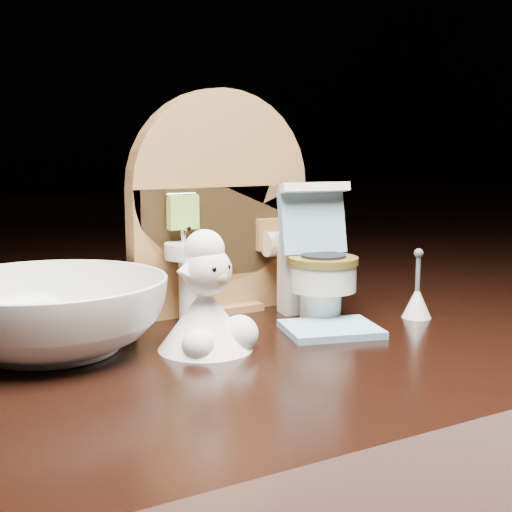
% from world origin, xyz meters
% --- Properties ---
extents(backdrop_panel, '(0.13, 0.05, 0.15)m').
position_xyz_m(backdrop_panel, '(-0.00, 0.06, 0.07)').
color(backdrop_panel, '#9E6B3B').
rests_on(backdrop_panel, ground).
extents(toy_toilet, '(0.05, 0.06, 0.09)m').
position_xyz_m(toy_toilet, '(0.05, 0.02, 0.03)').
color(toy_toilet, white).
rests_on(toy_toilet, ground).
extents(bath_mat, '(0.07, 0.06, 0.00)m').
position_xyz_m(bath_mat, '(0.03, -0.02, 0.00)').
color(bath_mat, '#81AFCC').
rests_on(bath_mat, ground).
extents(toilet_brush, '(0.02, 0.02, 0.05)m').
position_xyz_m(toilet_brush, '(0.10, -0.02, 0.01)').
color(toilet_brush, white).
rests_on(toilet_brush, ground).
extents(plush_lamb, '(0.05, 0.05, 0.07)m').
position_xyz_m(plush_lamb, '(-0.05, -0.02, 0.02)').
color(plush_lamb, white).
rests_on(plush_lamb, ground).
extents(ceramic_bowl, '(0.17, 0.17, 0.04)m').
position_xyz_m(ceramic_bowl, '(-0.13, 0.02, 0.02)').
color(ceramic_bowl, white).
rests_on(ceramic_bowl, ground).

